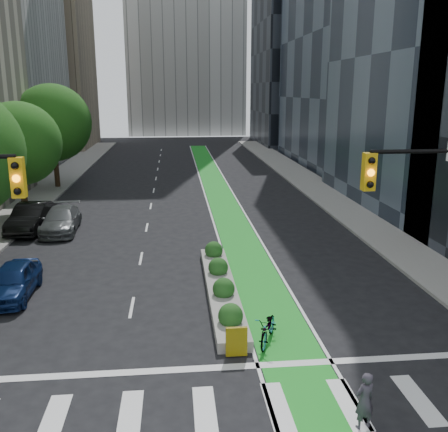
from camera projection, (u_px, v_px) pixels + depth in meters
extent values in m
plane|color=black|center=(203.00, 391.00, 14.41)|extent=(160.00, 160.00, 0.00)
cube|color=gray|center=(26.00, 205.00, 37.36)|extent=(3.60, 90.00, 0.15)
cube|color=gray|center=(333.00, 198.00, 39.64)|extent=(3.60, 90.00, 0.15)
cube|color=#1B9624|center=(217.00, 189.00, 43.63)|extent=(2.20, 70.00, 0.01)
cube|color=tan|center=(39.00, 58.00, 72.94)|extent=(14.00, 16.00, 26.00)
cube|color=black|center=(303.00, 53.00, 78.48)|extent=(14.00, 18.00, 28.00)
cylinder|color=black|center=(23.00, 184.00, 34.01)|extent=(0.44, 0.44, 4.48)
sphere|color=#104E16|center=(19.00, 144.00, 33.34)|extent=(5.60, 5.60, 5.60)
cylinder|color=black|center=(56.00, 159.00, 43.57)|extent=(0.44, 0.44, 5.15)
sphere|color=#104E16|center=(53.00, 123.00, 42.81)|extent=(6.60, 6.60, 6.60)
cube|color=gold|center=(18.00, 178.00, 12.90)|extent=(0.34, 0.28, 1.05)
sphere|color=orange|center=(16.00, 179.00, 12.74)|extent=(0.20, 0.20, 0.20)
cube|color=gold|center=(369.00, 172.00, 13.80)|extent=(0.34, 0.28, 1.05)
sphere|color=orange|center=(371.00, 173.00, 13.65)|extent=(0.20, 0.20, 0.20)
cube|color=gray|center=(221.00, 289.00, 21.22)|extent=(1.20, 10.00, 0.40)
cube|color=yellow|center=(236.00, 342.00, 16.12)|extent=(0.70, 0.12, 1.00)
sphere|color=#194C19|center=(231.00, 316.00, 17.74)|extent=(0.90, 0.90, 0.90)
sphere|color=#194C19|center=(224.00, 289.00, 20.15)|extent=(0.90, 0.90, 0.90)
sphere|color=#194C19|center=(218.00, 267.00, 22.56)|extent=(0.90, 0.90, 0.90)
sphere|color=#194C19|center=(214.00, 250.00, 24.97)|extent=(0.90, 0.90, 0.90)
imported|color=gray|center=(268.00, 328.00, 17.10)|extent=(1.39, 2.10, 1.04)
imported|color=#3D3843|center=(364.00, 401.00, 12.67)|extent=(0.66, 0.52, 1.57)
imported|color=navy|center=(13.00, 281.00, 20.81)|extent=(1.71, 4.19, 1.42)
imported|color=black|center=(31.00, 217.00, 30.63)|extent=(2.01, 5.17, 1.68)
imported|color=#595C5E|center=(61.00, 220.00, 30.46)|extent=(2.29, 5.11, 1.46)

